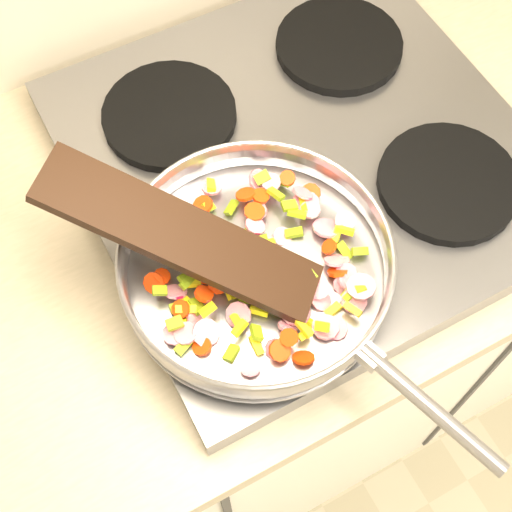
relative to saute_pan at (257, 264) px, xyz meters
name	(u,v)px	position (x,y,z in m)	size (l,w,h in m)	color
cooktop	(304,160)	(0.15, 0.14, -0.07)	(0.60, 0.60, 0.04)	#939399
grate_fl	(264,271)	(0.01, 0.00, -0.04)	(0.19, 0.19, 0.02)	black
grate_fr	(448,183)	(0.29, 0.00, -0.04)	(0.19, 0.19, 0.02)	black
grate_bl	(169,115)	(0.01, 0.28, -0.04)	(0.19, 0.19, 0.02)	black
grate_br	(339,45)	(0.29, 0.28, -0.04)	(0.19, 0.19, 0.02)	black
saute_pan	(257,264)	(0.00, 0.00, 0.00)	(0.37, 0.52, 0.05)	#9E9EA5
vegetable_heap	(265,269)	(0.01, -0.01, -0.01)	(0.29, 0.29, 0.05)	#83AA17
wooden_spatula	(181,235)	(-0.07, 0.05, 0.05)	(0.34, 0.08, 0.02)	black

